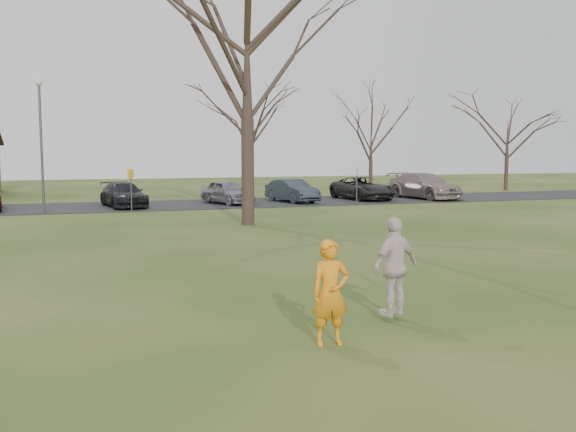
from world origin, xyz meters
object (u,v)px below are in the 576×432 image
object	(u,v)px
car_7	(425,186)
car_6	(362,188)
car_3	(124,195)
lamp_post	(41,129)
car_4	(227,192)
big_tree	(247,46)
catching_play	(395,266)
car_5	(292,191)
player_defender	(330,293)

from	to	relation	value
car_7	car_6	bearing A→B (deg)	162.92
car_3	lamp_post	xyz separation A→B (m)	(-3.78, -1.90, 3.29)
car_4	lamp_post	xyz separation A→B (m)	(-9.36, -2.04, 3.27)
car_3	big_tree	xyz separation A→B (m)	(4.22, -9.40, 6.32)
catching_play	lamp_post	bearing A→B (deg)	107.14
car_3	lamp_post	world-z (taller)	lamp_post
car_3	car_5	bearing A→B (deg)	-8.82
car_7	big_tree	distance (m)	17.85
car_6	car_7	world-z (taller)	car_7
player_defender	car_5	bearing A→B (deg)	76.89
car_7	big_tree	size ratio (longest dim) A/B	0.38
car_3	car_4	distance (m)	5.57
car_6	big_tree	size ratio (longest dim) A/B	0.35
car_5	car_4	bearing A→B (deg)	166.41
car_3	car_6	distance (m)	14.00
player_defender	lamp_post	xyz separation A→B (m)	(-5.21, 22.85, 3.17)
car_5	catching_play	bearing A→B (deg)	-118.54
lamp_post	car_4	bearing A→B (deg)	12.32
catching_play	big_tree	bearing A→B (deg)	85.14
big_tree	car_6	bearing A→B (deg)	45.87
player_defender	car_3	distance (m)	24.80
car_3	car_5	size ratio (longest dim) A/B	1.10
player_defender	big_tree	world-z (taller)	big_tree
car_6	big_tree	xyz separation A→B (m)	(-9.77, -10.07, 6.28)
car_4	car_5	bearing A→B (deg)	-18.23
big_tree	car_7	bearing A→B (deg)	34.74
car_5	catching_play	size ratio (longest dim) A/B	1.75
car_4	car_6	bearing A→B (deg)	-14.75
car_7	catching_play	xyz separation A→B (m)	(-14.99, -24.00, 0.14)
lamp_post	big_tree	world-z (taller)	big_tree
car_4	catching_play	distance (m)	24.14
lamp_post	car_7	bearing A→B (deg)	5.35
car_5	car_6	xyz separation A→B (m)	(4.64, 0.52, 0.02)
car_6	car_7	bearing A→B (deg)	-12.63
car_3	car_4	world-z (taller)	car_4
lamp_post	player_defender	bearing A→B (deg)	-77.15
car_4	lamp_post	bearing A→B (deg)	173.98
car_6	lamp_post	world-z (taller)	lamp_post
car_5	car_7	bearing A→B (deg)	-13.78
car_3	catching_play	world-z (taller)	catching_play
car_5	lamp_post	xyz separation A→B (m)	(-13.13, -2.05, 3.28)
car_5	big_tree	bearing A→B (deg)	-131.94
car_6	big_tree	world-z (taller)	big_tree
car_3	car_4	xyz separation A→B (m)	(5.57, 0.14, 0.03)
car_7	player_defender	bearing A→B (deg)	-133.07
player_defender	catching_play	distance (m)	1.80
player_defender	car_7	world-z (taller)	car_7
player_defender	car_7	bearing A→B (deg)	60.91
car_3	car_5	world-z (taller)	car_5
car_3	car_7	size ratio (longest dim) A/B	0.81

